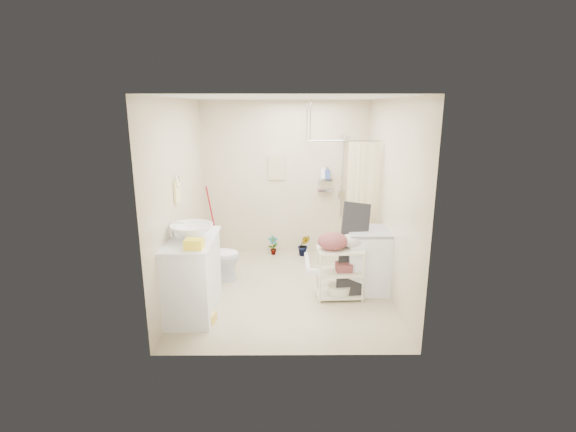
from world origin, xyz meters
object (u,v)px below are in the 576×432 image
(vanity, at_px, (191,276))
(laundry_rack, at_px, (340,268))
(washing_machine, at_px, (368,260))
(toilet, at_px, (215,256))

(vanity, bearing_deg, laundry_rack, 11.02)
(laundry_rack, bearing_deg, washing_machine, 29.50)
(washing_machine, xyz_separation_m, laundry_rack, (-0.42, -0.27, -0.02))
(vanity, distance_m, toilet, 1.00)
(toilet, bearing_deg, washing_machine, -104.30)
(vanity, xyz_separation_m, laundry_rack, (1.88, 0.38, -0.06))
(vanity, relative_size, laundry_rack, 1.31)
(washing_machine, bearing_deg, toilet, 171.29)
(vanity, height_order, laundry_rack, vanity)
(vanity, bearing_deg, toilet, 82.63)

